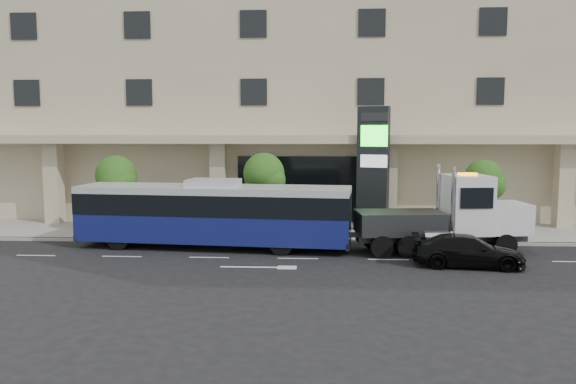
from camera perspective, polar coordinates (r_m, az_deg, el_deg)
name	(u,v)px	position (r m, az deg, el deg)	size (l,w,h in m)	color
ground	(299,251)	(26.65, 1.13, -6.06)	(120.00, 120.00, 0.00)	black
sidewalk	(302,231)	(31.54, 1.42, -4.00)	(120.00, 6.00, 0.15)	gray
curb	(300,242)	(28.59, 1.26, -5.06)	(120.00, 0.30, 0.15)	gray
convention_center	(306,72)	(41.69, 1.86, 12.12)	(60.00, 17.60, 20.00)	tan
tree_left	(117,179)	(31.63, -17.01, 1.31)	(2.27, 2.20, 4.22)	#422B19
tree_mid	(264,177)	(29.85, -2.43, 1.58)	(2.28, 2.20, 4.38)	#422B19
tree_right	(484,182)	(30.99, 19.26, 1.00)	(2.10, 2.00, 4.04)	#422B19
city_bus	(214,213)	(27.45, -7.56, -2.13)	(13.43, 4.09, 3.35)	black
tow_truck	(449,217)	(27.22, 16.08, -2.43)	(9.05, 3.06, 4.10)	#2D3033
black_sedan	(468,251)	(24.79, 17.81, -5.71)	(1.86, 4.58, 1.33)	black
signage_pylon	(373,168)	(31.31, 8.63, 2.40)	(1.80, 1.20, 6.86)	black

